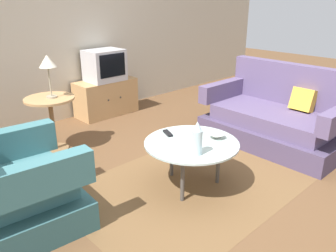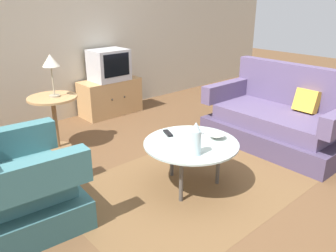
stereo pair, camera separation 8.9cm
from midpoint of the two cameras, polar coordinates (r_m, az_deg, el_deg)
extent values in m
plane|color=brown|center=(3.38, 4.35, -8.92)|extent=(16.00, 16.00, 0.00)
cube|color=#BCB29E|center=(5.01, -17.32, 16.30)|extent=(9.00, 0.12, 2.70)
cube|color=brown|center=(3.28, 4.49, -9.93)|extent=(2.22, 1.58, 0.00)
cube|color=#325C60|center=(2.97, -22.52, -12.67)|extent=(0.95, 0.94, 0.24)
cube|color=#3D7075|center=(2.86, -23.11, -9.14)|extent=(0.78, 0.65, 0.18)
cube|color=#3D7075|center=(2.45, -21.62, -8.39)|extent=(0.88, 0.22, 0.25)
cube|color=#3D7075|center=(3.09, -25.41, -2.76)|extent=(0.88, 0.22, 0.25)
cube|color=#4B3E5C|center=(4.29, 18.05, -1.47)|extent=(0.91, 1.64, 0.24)
cube|color=#5B4C70|center=(4.22, 18.37, 1.17)|extent=(0.76, 1.36, 0.18)
cube|color=#5B4C70|center=(4.44, 21.39, 6.37)|extent=(0.16, 1.63, 0.50)
cube|color=#5B4C70|center=(4.55, 10.64, 5.97)|extent=(0.89, 0.15, 0.22)
cube|color=gold|center=(4.26, 22.80, 3.90)|extent=(0.19, 0.26, 0.28)
cylinder|color=#B2C6C1|center=(3.08, 4.71, -2.92)|extent=(0.86, 0.86, 0.02)
cylinder|color=#4C4742|center=(3.35, 1.40, -5.01)|extent=(0.04, 0.04, 0.43)
cylinder|color=#4C4742|center=(2.95, 3.09, -8.88)|extent=(0.04, 0.04, 0.43)
cylinder|color=#4C4742|center=(3.25, 9.18, -6.17)|extent=(0.04, 0.04, 0.43)
cylinder|color=tan|center=(4.00, -18.23, 4.53)|extent=(0.55, 0.55, 0.02)
cylinder|color=brown|center=(4.10, -17.73, 0.29)|extent=(0.05, 0.05, 0.61)
cylinder|color=brown|center=(4.21, -17.30, -3.43)|extent=(0.30, 0.30, 0.02)
cube|color=tan|center=(5.19, -9.16, 4.84)|extent=(0.89, 0.42, 0.52)
sphere|color=black|center=(4.95, -8.80, 4.37)|extent=(0.02, 0.02, 0.02)
sphere|color=black|center=(5.06, -6.79, 4.86)|extent=(0.02, 0.02, 0.02)
cube|color=#B7B7BC|center=(5.06, -9.39, 10.06)|extent=(0.52, 0.40, 0.44)
cube|color=black|center=(4.89, -8.06, 10.07)|extent=(0.42, 0.01, 0.32)
cylinder|color=#9E937A|center=(3.99, -17.86, 4.84)|extent=(0.12, 0.12, 0.02)
cylinder|color=#9E937A|center=(3.95, -18.14, 7.20)|extent=(0.02, 0.02, 0.32)
cone|color=beige|center=(3.90, -18.51, 10.40)|extent=(0.18, 0.18, 0.13)
cylinder|color=silver|center=(2.81, 5.55, -2.82)|extent=(0.09, 0.09, 0.21)
cone|color=silver|center=(2.76, 5.66, -0.07)|extent=(0.08, 0.08, 0.08)
cylinder|color=white|center=(3.06, 4.32, -1.92)|extent=(0.08, 0.08, 0.10)
torus|color=white|center=(3.10, 5.07, -1.64)|extent=(0.07, 0.01, 0.07)
cone|color=silver|center=(3.17, 8.94, -1.74)|extent=(0.16, 0.16, 0.05)
cube|color=black|center=(3.24, 0.77, -1.21)|extent=(0.10, 0.16, 0.02)
cube|color=#B2B2B7|center=(3.32, 5.85, -0.81)|extent=(0.10, 0.16, 0.02)
camera|label=1|loc=(0.04, -89.20, 0.31)|focal=36.35mm
camera|label=2|loc=(0.04, 90.80, -0.31)|focal=36.35mm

